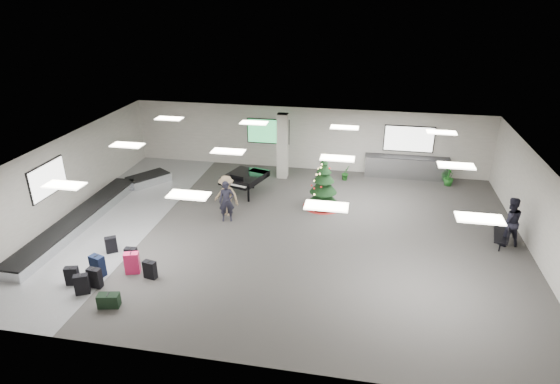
% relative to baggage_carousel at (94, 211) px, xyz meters
% --- Properties ---
extents(ground, '(18.00, 18.00, 0.00)m').
position_rel_baggage_carousel_xyz_m(ground, '(7.84, 0.08, -0.21)').
color(ground, '#3D3B37').
rests_on(ground, ground).
extents(room_envelope, '(18.02, 14.02, 3.21)m').
position_rel_baggage_carousel_xyz_m(room_envelope, '(7.46, 0.75, 2.12)').
color(room_envelope, '#ACA89D').
rests_on(room_envelope, ground).
extents(baggage_carousel, '(2.28, 9.71, 0.43)m').
position_rel_baggage_carousel_xyz_m(baggage_carousel, '(0.00, 0.00, 0.00)').
color(baggage_carousel, silver).
rests_on(baggage_carousel, ground).
extents(service_counter, '(4.05, 0.65, 1.08)m').
position_rel_baggage_carousel_xyz_m(service_counter, '(12.84, 6.73, 0.33)').
color(service_counter, silver).
rests_on(service_counter, ground).
extents(suitcase_0, '(0.48, 0.40, 0.68)m').
position_rel_baggage_carousel_xyz_m(suitcase_0, '(2.56, -4.96, 0.12)').
color(suitcase_0, black).
rests_on(suitcase_0, ground).
extents(suitcase_1, '(0.44, 0.26, 0.68)m').
position_rel_baggage_carousel_xyz_m(suitcase_1, '(2.76, -4.57, 0.12)').
color(suitcase_1, black).
rests_on(suitcase_1, ground).
extents(pink_suitcase, '(0.53, 0.40, 0.76)m').
position_rel_baggage_carousel_xyz_m(pink_suitcase, '(3.54, -3.61, 0.16)').
color(pink_suitcase, '#EC1E59').
rests_on(pink_suitcase, ground).
extents(suitcase_3, '(0.41, 0.25, 0.62)m').
position_rel_baggage_carousel_xyz_m(suitcase_3, '(3.23, -3.09, 0.09)').
color(suitcase_3, black).
rests_on(suitcase_3, ground).
extents(navy_suitcase, '(0.53, 0.40, 0.74)m').
position_rel_baggage_carousel_xyz_m(navy_suitcase, '(2.51, -3.97, 0.15)').
color(navy_suitcase, black).
rests_on(navy_suitcase, ground).
extents(suitcase_5, '(0.45, 0.32, 0.63)m').
position_rel_baggage_carousel_xyz_m(suitcase_5, '(1.97, -4.57, 0.09)').
color(suitcase_5, black).
rests_on(suitcase_5, ground).
extents(green_duffel, '(0.68, 0.43, 0.44)m').
position_rel_baggage_carousel_xyz_m(green_duffel, '(3.68, -5.40, -0.00)').
color(green_duffel, black).
rests_on(green_duffel, ground).
extents(suitcase_7, '(0.46, 0.31, 0.63)m').
position_rel_baggage_carousel_xyz_m(suitcase_7, '(4.23, -3.78, 0.09)').
color(suitcase_7, black).
rests_on(suitcase_7, ground).
extents(suitcase_8, '(0.46, 0.41, 0.61)m').
position_rel_baggage_carousel_xyz_m(suitcase_8, '(2.18, -2.54, 0.08)').
color(suitcase_8, black).
rests_on(suitcase_8, ground).
extents(christmas_tree, '(1.70, 1.70, 2.43)m').
position_rel_baggage_carousel_xyz_m(christmas_tree, '(9.16, 2.66, 0.62)').
color(christmas_tree, maroon).
rests_on(christmas_tree, ground).
extents(grand_piano, '(1.98, 2.29, 1.11)m').
position_rel_baggage_carousel_xyz_m(grand_piano, '(5.52, 3.30, 0.58)').
color(grand_piano, black).
rests_on(grand_piano, ground).
extents(bench, '(0.73, 1.41, 0.85)m').
position_rel_baggage_carousel_xyz_m(bench, '(15.96, 0.62, 0.27)').
color(bench, black).
rests_on(bench, ground).
extents(traveler_a, '(0.71, 0.57, 1.69)m').
position_rel_baggage_carousel_xyz_m(traveler_a, '(5.52, 0.60, 0.63)').
color(traveler_a, black).
rests_on(traveler_a, ground).
extents(traveler_b, '(1.24, 0.91, 1.72)m').
position_rel_baggage_carousel_xyz_m(traveler_b, '(5.36, 1.11, 0.65)').
color(traveler_b, '#9A815F').
rests_on(traveler_b, ground).
extents(traveler_bench, '(1.03, 0.86, 1.87)m').
position_rel_baggage_carousel_xyz_m(traveler_bench, '(16.07, 0.66, 0.72)').
color(traveler_bench, black).
rests_on(traveler_bench, ground).
extents(potted_plant_left, '(0.51, 0.52, 0.74)m').
position_rel_baggage_carousel_xyz_m(potted_plant_left, '(9.94, 5.87, 0.16)').
color(potted_plant_left, '#174315').
rests_on(potted_plant_left, ground).
extents(potted_plant_right, '(0.56, 0.56, 0.84)m').
position_rel_baggage_carousel_xyz_m(potted_plant_right, '(14.78, 6.09, 0.20)').
color(potted_plant_right, '#174315').
rests_on(potted_plant_right, ground).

